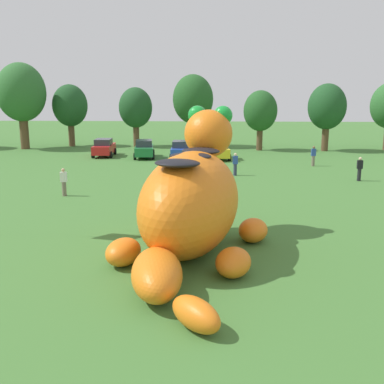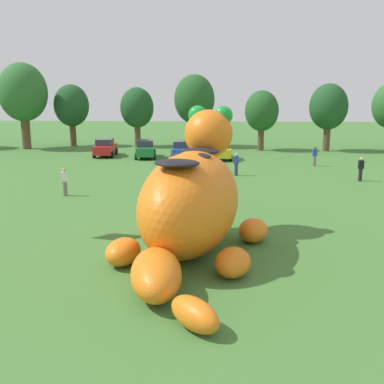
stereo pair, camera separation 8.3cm
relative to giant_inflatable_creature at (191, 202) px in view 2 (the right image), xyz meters
The scene contains 16 objects.
ground_plane 2.34m from the giant_inflatable_creature, 133.29° to the left, with size 160.00×160.00×0.00m, color #427533.
giant_inflatable_creature is the anchor object (origin of this frame).
car_red 28.86m from the giant_inflatable_creature, 110.28° to the left, with size 2.12×4.19×1.72m.
car_green 26.84m from the giant_inflatable_creature, 102.65° to the left, with size 2.33×4.28×1.72m.
car_blue 25.70m from the giant_inflatable_creature, 95.13° to the left, with size 1.99×4.13×1.72m.
car_yellow 25.67m from the giant_inflatable_creature, 87.12° to the left, with size 2.20×4.23×1.72m.
tree_left 38.40m from the giant_inflatable_creature, 121.82° to the left, with size 5.24×5.24×9.30m.
tree_mid_left 38.77m from the giant_inflatable_creature, 114.05° to the left, with size 3.97×3.97×7.05m.
tree_centre_left 36.20m from the giant_inflatable_creature, 103.07° to the left, with size 3.78×3.78×6.71m.
tree_centre 35.71m from the giant_inflatable_creature, 92.64° to the left, with size 4.58×4.58×8.14m.
tree_centre_right 33.12m from the giant_inflatable_creature, 80.05° to the left, with size 3.59×3.59×6.37m.
tree_mid_right 34.79m from the giant_inflatable_creature, 68.62° to the left, with size 3.98×3.98×7.07m.
spectator_near_inflatable 19.08m from the giant_inflatable_creature, 53.96° to the left, with size 0.38×0.26×1.71m.
spectator_mid_field 12.73m from the giant_inflatable_creature, 130.71° to the left, with size 0.38×0.26×1.71m.
spectator_by_cars 17.34m from the giant_inflatable_creature, 81.84° to the left, with size 0.38×0.26×1.71m.
spectator_wandering 23.86m from the giant_inflatable_creature, 67.02° to the left, with size 0.38×0.26×1.71m.
Camera 2 is at (1.75, -18.10, 6.27)m, focal length 42.87 mm.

